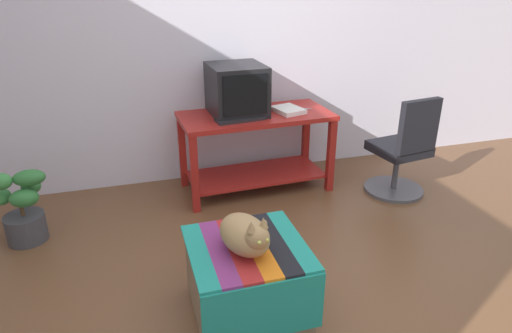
# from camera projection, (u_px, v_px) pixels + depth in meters

# --- Properties ---
(ground_plane) EXTENTS (14.00, 14.00, 0.00)m
(ground_plane) POSITION_uv_depth(u_px,v_px,m) (301.00, 305.00, 2.68)
(ground_plane) COLOR brown
(back_wall) EXTENTS (8.00, 0.10, 2.60)m
(back_wall) POSITION_uv_depth(u_px,v_px,m) (220.00, 36.00, 3.95)
(back_wall) COLOR silver
(back_wall) RESTS_ON ground_plane
(desk) EXTENTS (1.32, 0.66, 0.70)m
(desk) POSITION_uv_depth(u_px,v_px,m) (256.00, 138.00, 3.94)
(desk) COLOR maroon
(desk) RESTS_ON ground_plane
(tv_monitor) EXTENTS (0.47, 0.51, 0.42)m
(tv_monitor) POSITION_uv_depth(u_px,v_px,m) (237.00, 90.00, 3.78)
(tv_monitor) COLOR black
(tv_monitor) RESTS_ON desk
(keyboard) EXTENTS (0.41, 0.19, 0.02)m
(keyboard) POSITION_uv_depth(u_px,v_px,m) (240.00, 119.00, 3.67)
(keyboard) COLOR black
(keyboard) RESTS_ON desk
(book) EXTENTS (0.27, 0.31, 0.04)m
(book) POSITION_uv_depth(u_px,v_px,m) (288.00, 110.00, 3.89)
(book) COLOR white
(book) RESTS_ON desk
(ottoman_with_blanket) EXTENTS (0.64, 0.65, 0.44)m
(ottoman_with_blanket) POSITION_uv_depth(u_px,v_px,m) (248.00, 279.00, 2.55)
(ottoman_with_blanket) COLOR #7A664C
(ottoman_with_blanket) RESTS_ON ground_plane
(cat) EXTENTS (0.35, 0.42, 0.26)m
(cat) POSITION_uv_depth(u_px,v_px,m) (246.00, 235.00, 2.38)
(cat) COLOR #9E7A4C
(cat) RESTS_ON ottoman_with_blanket
(potted_plant) EXTENTS (0.38, 0.32, 0.57)m
(potted_plant) POSITION_uv_depth(u_px,v_px,m) (23.00, 210.00, 3.23)
(potted_plant) COLOR #3D3D42
(potted_plant) RESTS_ON ground_plane
(office_chair) EXTENTS (0.52, 0.52, 0.89)m
(office_chair) POSITION_uv_depth(u_px,v_px,m) (403.00, 153.00, 3.87)
(office_chair) COLOR #4C4C51
(office_chair) RESTS_ON ground_plane
(pen) EXTENTS (0.12, 0.08, 0.01)m
(pen) POSITION_uv_depth(u_px,v_px,m) (303.00, 108.00, 3.99)
(pen) COLOR #B7B7BC
(pen) RESTS_ON desk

